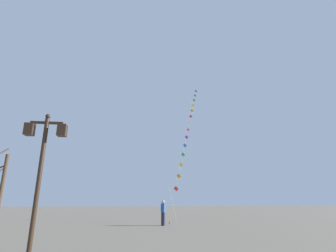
% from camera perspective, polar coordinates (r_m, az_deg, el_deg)
% --- Properties ---
extents(ground_plane, '(160.00, 160.00, 0.00)m').
position_cam_1_polar(ground_plane, '(22.14, -10.17, -20.42)').
color(ground_plane, '#756B5B').
extents(twin_lantern_lamp_post, '(1.32, 0.28, 4.45)m').
position_cam_1_polar(twin_lantern_lamp_post, '(9.29, -26.15, -5.53)').
color(twin_lantern_lamp_post, black).
rests_on(twin_lantern_lamp_post, ground_plane).
extents(kite_train, '(6.33, 15.24, 18.11)m').
position_cam_1_polar(kite_train, '(29.89, 4.47, -0.96)').
color(kite_train, brown).
rests_on(kite_train, ground_plane).
extents(kite_flyer, '(0.38, 0.62, 1.71)m').
position_cam_1_polar(kite_flyer, '(19.09, -1.08, -18.60)').
color(kite_flyer, '#1E1E2D').
rests_on(kite_flyer, ground_plane).
extents(bare_tree, '(1.37, 1.00, 4.64)m').
position_cam_1_polar(bare_tree, '(17.65, -33.26, -11.67)').
color(bare_tree, '#423323').
rests_on(bare_tree, ground_plane).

